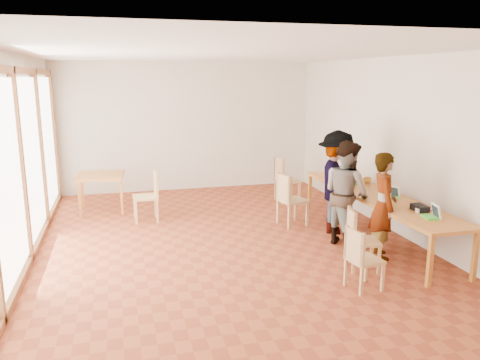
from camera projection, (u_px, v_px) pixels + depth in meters
The scene contains 25 objects.
ground at pixel (226, 244), 7.59m from camera, with size 8.00×8.00×0.00m, color #994425.
wall_back at pixel (187, 127), 11.05m from camera, with size 6.00×0.10×3.00m, color beige.
wall_front at pixel (346, 235), 3.49m from camera, with size 6.00×0.10×3.00m, color beige.
wall_right at pixel (396, 146), 8.02m from camera, with size 0.10×8.00×3.00m, color beige.
window_wall at pixel (19, 161), 6.54m from camera, with size 0.10×8.00×3.00m, color white.
ceiling at pixel (225, 52), 6.94m from camera, with size 6.00×8.00×0.04m, color white.
communal_table at pixel (375, 197), 7.80m from camera, with size 0.80×4.00×0.75m.
side_table at pixel (100, 178), 9.36m from camera, with size 0.90×0.90×0.75m.
chair_near at pixel (360, 253), 5.86m from camera, with size 0.43×0.43×0.43m.
chair_mid at pixel (358, 233), 6.49m from camera, with size 0.49×0.49×0.46m.
chair_far at pixel (288, 194), 8.43m from camera, with size 0.53×0.53×0.51m.
chair_empty at pixel (283, 175), 10.05m from camera, with size 0.49×0.49×0.52m.
chair_spare at pixel (151, 190), 8.73m from camera, with size 0.46×0.46×0.51m.
person_near at pixel (383, 206), 6.90m from camera, with size 0.58×0.38×1.59m, color gray.
person_mid at pixel (346, 193), 7.44m from camera, with size 0.82×0.64×1.69m, color gray.
person_far at pixel (336, 182), 8.02m from camera, with size 1.15×0.66×1.78m, color gray.
laptop_near at pixel (433, 214), 6.44m from camera, with size 0.25×0.27×0.20m.
laptop_mid at pixel (393, 194), 7.57m from camera, with size 0.25×0.27×0.18m.
laptop_far at pixel (352, 181), 8.52m from camera, with size 0.22×0.25×0.19m.
yellow_mug at pixel (367, 180), 8.56m from camera, with size 0.14×0.14×0.11m, color orange.
green_bottle at pixel (340, 174), 8.73m from camera, with size 0.07×0.07×0.28m, color #167938.
clear_glass at pixel (340, 184), 8.34m from camera, with size 0.07×0.07×0.09m, color silver.
condiment_cup at pixel (418, 211), 6.71m from camera, with size 0.08×0.08×0.06m, color white.
pink_phone at pixel (433, 211), 6.79m from camera, with size 0.05×0.10×0.01m, color #EB3A58.
black_pouch at pixel (420, 208), 6.79m from camera, with size 0.16×0.26×0.09m, color black.
Camera 1 is at (-1.61, -7.01, 2.66)m, focal length 35.00 mm.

